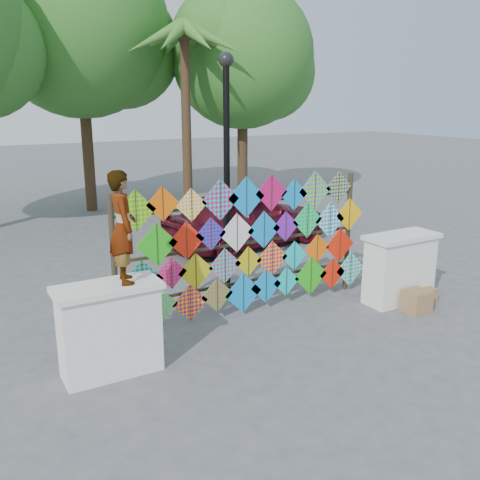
{
  "coord_description": "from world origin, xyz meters",
  "views": [
    {
      "loc": [
        -4.49,
        -6.82,
        3.65
      ],
      "look_at": [
        -0.22,
        0.6,
        1.38
      ],
      "focal_mm": 40.0,
      "sensor_mm": 36.0,
      "label": 1
    }
  ],
  "objects_px": {
    "sedan": "(246,218)",
    "lamppost": "(227,152)",
    "vendor_woman": "(123,227)",
    "kite_rack": "(253,245)"
  },
  "relations": [
    {
      "from": "sedan",
      "to": "lamppost",
      "type": "height_order",
      "value": "lamppost"
    },
    {
      "from": "vendor_woman",
      "to": "lamppost",
      "type": "height_order",
      "value": "lamppost"
    },
    {
      "from": "kite_rack",
      "to": "vendor_woman",
      "type": "xyz_separation_m",
      "value": [
        -2.55,
        -0.92,
        0.81
      ]
    },
    {
      "from": "lamppost",
      "to": "vendor_woman",
      "type": "bearing_deg",
      "value": -141.24
    },
    {
      "from": "lamppost",
      "to": "kite_rack",
      "type": "bearing_deg",
      "value": -98.54
    },
    {
      "from": "sedan",
      "to": "kite_rack",
      "type": "bearing_deg",
      "value": 143.15
    },
    {
      "from": "kite_rack",
      "to": "lamppost",
      "type": "xyz_separation_m",
      "value": [
        0.19,
        1.28,
        1.47
      ]
    },
    {
      "from": "kite_rack",
      "to": "lamppost",
      "type": "relative_size",
      "value": 1.11
    },
    {
      "from": "kite_rack",
      "to": "lamppost",
      "type": "height_order",
      "value": "lamppost"
    },
    {
      "from": "kite_rack",
      "to": "sedan",
      "type": "relative_size",
      "value": 1.14
    }
  ]
}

